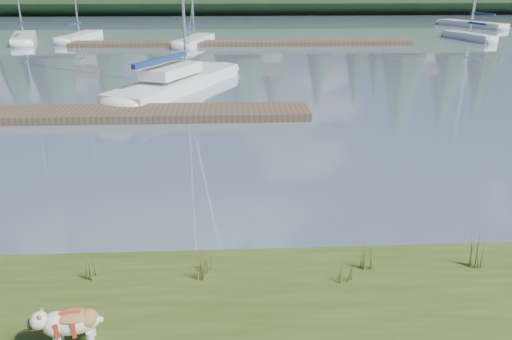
{
  "coord_description": "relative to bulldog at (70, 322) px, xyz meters",
  "views": [
    {
      "loc": [
        1.11,
        -9.34,
        4.92
      ],
      "look_at": [
        1.56,
        -0.5,
        1.48
      ],
      "focal_mm": 35.0,
      "sensor_mm": 36.0,
      "label": 1
    }
  ],
  "objects": [
    {
      "name": "ground",
      "position": [
        1.06,
        33.85,
        -0.69
      ],
      "size": [
        200.0,
        200.0,
        0.0
      ],
      "primitive_type": "plane",
      "color": "gray",
      "rests_on": "ground"
    },
    {
      "name": "bulldog",
      "position": [
        0.0,
        0.0,
        0.0
      ],
      "size": [
        0.92,
        0.46,
        0.54
      ],
      "rotation": [
        0.0,
        0.0,
        3.31
      ],
      "color": "silver",
      "rests_on": "bank"
    },
    {
      "name": "sailboat_main",
      "position": [
        0.01,
        18.48,
        -0.27
      ],
      "size": [
        6.15,
        10.0,
        14.44
      ],
      "rotation": [
        0.0,
        0.0,
        1.13
      ],
      "color": "white",
      "rests_on": "ground"
    },
    {
      "name": "dock_near",
      "position": [
        -2.94,
        12.85,
        -0.54
      ],
      "size": [
        16.0,
        2.0,
        0.3
      ],
      "primitive_type": "cube",
      "color": "#4C3D2C",
      "rests_on": "ground"
    },
    {
      "name": "dock_far",
      "position": [
        3.06,
        33.85,
        -0.54
      ],
      "size": [
        26.0,
        2.2,
        0.3
      ],
      "primitive_type": "cube",
      "color": "#4C3D2C",
      "rests_on": "ground"
    },
    {
      "name": "sailboat_bg_0",
      "position": [
        -14.72,
        37.44,
        -0.37
      ],
      "size": [
        3.98,
        8.14,
        11.66
      ],
      "rotation": [
        0.0,
        0.0,
        1.88
      ],
      "color": "white",
      "rests_on": "ground"
    },
    {
      "name": "sailboat_bg_1",
      "position": [
        -10.16,
        38.04,
        -0.36
      ],
      "size": [
        2.37,
        7.34,
        10.86
      ],
      "rotation": [
        0.0,
        0.0,
        1.44
      ],
      "color": "white",
      "rests_on": "ground"
    },
    {
      "name": "sailboat_bg_2",
      "position": [
        -0.49,
        34.96,
        -0.36
      ],
      "size": [
        3.19,
        7.26,
        10.82
      ],
      "rotation": [
        0.0,
        0.0,
        1.31
      ],
      "color": "white",
      "rests_on": "ground"
    },
    {
      "name": "sailboat_bg_4",
      "position": [
        21.85,
        36.63,
        -0.36
      ],
      "size": [
        2.67,
        6.08,
        9.05
      ],
      "rotation": [
        0.0,
        0.0,
        1.83
      ],
      "color": "white",
      "rests_on": "ground"
    },
    {
      "name": "sailboat_bg_5",
      "position": [
        27.17,
        48.09,
        -0.37
      ],
      "size": [
        5.17,
        8.42,
        12.12
      ],
      "rotation": [
        0.0,
        0.0,
        2.01
      ],
      "color": "white",
      "rests_on": "ground"
    },
    {
      "name": "weed_0",
      "position": [
        1.64,
        1.43,
        -0.11
      ],
      "size": [
        0.17,
        0.14,
        0.54
      ],
      "color": "#475B23",
      "rests_on": "bank"
    },
    {
      "name": "weed_1",
      "position": [
        1.72,
        1.67,
        -0.16
      ],
      "size": [
        0.17,
        0.14,
        0.42
      ],
      "color": "#475B23",
      "rests_on": "bank"
    },
    {
      "name": "weed_2",
      "position": [
        4.35,
        1.57,
        -0.1
      ],
      "size": [
        0.17,
        0.14,
        0.56
      ],
      "color": "#475B23",
      "rests_on": "bank"
    },
    {
      "name": "weed_3",
      "position": [
        -0.21,
        1.53,
        -0.12
      ],
      "size": [
        0.17,
        0.14,
        0.53
      ],
      "color": "#475B23",
      "rests_on": "bank"
    },
    {
      "name": "weed_4",
      "position": [
        3.95,
        1.25,
        -0.18
      ],
      "size": [
        0.17,
        0.14,
        0.38
      ],
      "color": "#475B23",
      "rests_on": "bank"
    },
    {
      "name": "weed_5",
      "position": [
        6.22,
        1.58,
        -0.04
      ],
      "size": [
        0.17,
        0.14,
        0.71
      ],
      "color": "#475B23",
      "rests_on": "bank"
    },
    {
      "name": "mud_lip",
      "position": [
        1.06,
        2.25,
        -0.62
      ],
      "size": [
        60.0,
        0.5,
        0.14
      ],
      "primitive_type": "cube",
      "color": "#33281C",
      "rests_on": "ground"
    }
  ]
}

